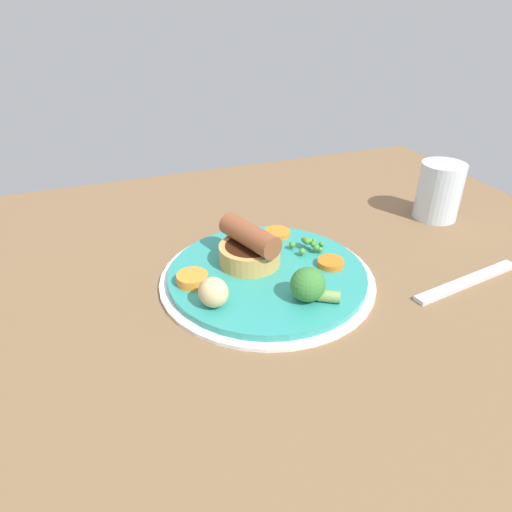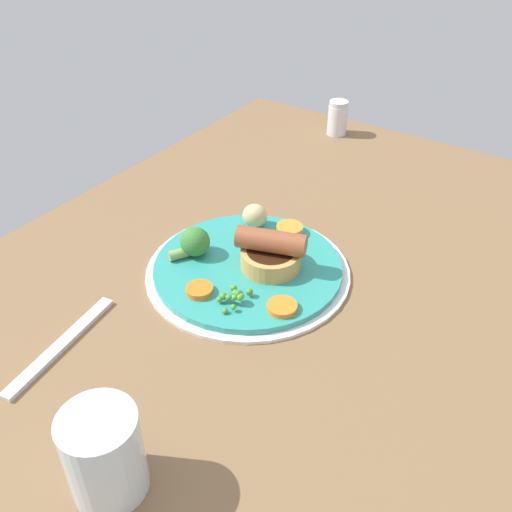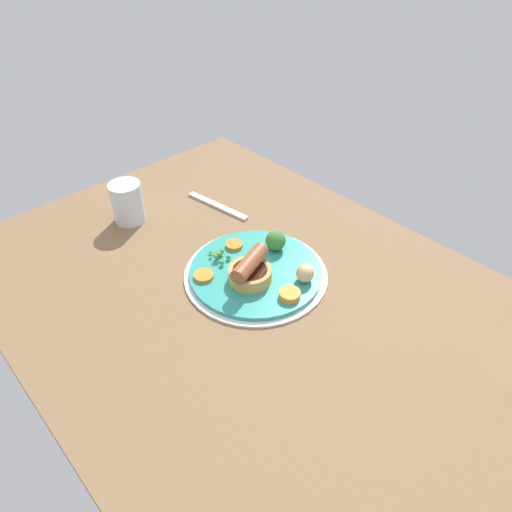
{
  "view_description": "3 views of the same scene",
  "coord_description": "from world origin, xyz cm",
  "views": [
    {
      "loc": [
        -17.9,
        -50.96,
        36.54
      ],
      "look_at": [
        -0.13,
        -4.02,
        6.99
      ],
      "focal_mm": 32.0,
      "sensor_mm": 36.0,
      "label": 1
    },
    {
      "loc": [
        52.71,
        32.24,
        51.79
      ],
      "look_at": [
        1.47,
        -2.68,
        6.46
      ],
      "focal_mm": 40.0,
      "sensor_mm": 36.0,
      "label": 2
    },
    {
      "loc": [
        -48.08,
        42.12,
        63.19
      ],
      "look_at": [
        2.2,
        -4.84,
        6.95
      ],
      "focal_mm": 32.0,
      "sensor_mm": 36.0,
      "label": 3
    }
  ],
  "objects": [
    {
      "name": "pea_pile",
      "position": [
        8.9,
        -0.93,
        5.44
      ],
      "size": [
        5.22,
        3.42,
        1.89
      ],
      "color": "#428629",
      "rests_on": "dinner_plate"
    },
    {
      "name": "dining_table",
      "position": [
        0.0,
        0.0,
        1.5
      ],
      "size": [
        110.0,
        80.0,
        3.0
      ],
      "primitive_type": "cube",
      "color": "brown",
      "rests_on": "ground"
    },
    {
      "name": "drinking_glass",
      "position": [
        35.16,
        3.92,
        7.7
      ],
      "size": [
        7.14,
        7.14,
        9.39
      ],
      "primitive_type": "cylinder",
      "color": "silver",
      "rests_on": "dining_table"
    },
    {
      "name": "broccoli_floret_near",
      "position": [
        3.67,
        -11.67,
        6.4
      ],
      "size": [
        5.82,
        4.74,
        4.19
      ],
      "rotation": [
        0.0,
        0.0,
        2.6
      ],
      "color": "#387A33",
      "rests_on": "dinner_plate"
    },
    {
      "name": "fork",
      "position": [
        25.76,
        -14.16,
        3.3
      ],
      "size": [
        18.04,
        4.28,
        0.6
      ],
      "primitive_type": "cube",
      "rotation": [
        0.0,
        0.0,
        0.15
      ],
      "color": "silver",
      "rests_on": "dining_table"
    },
    {
      "name": "carrot_slice_3",
      "position": [
        6.63,
        4.79,
        4.77
      ],
      "size": [
        4.34,
        4.34,
        0.75
      ],
      "primitive_type": "cylinder",
      "rotation": [
        0.0,
        0.0,
        1.71
      ],
      "color": "orange",
      "rests_on": "dinner_plate"
    },
    {
      "name": "potato_chunk_0",
      "position": [
        -7.2,
        -8.79,
        6.22
      ],
      "size": [
        4.67,
        4.86,
        3.64
      ],
      "primitive_type": "ellipsoid",
      "rotation": [
        0.0,
        0.0,
        5.16
      ],
      "color": "#CCB77F",
      "rests_on": "dinner_plate"
    },
    {
      "name": "carrot_slice_2",
      "position": [
        9.88,
        -5.78,
        4.82
      ],
      "size": [
        4.9,
        4.9,
        0.83
      ],
      "primitive_type": "cylinder",
      "rotation": [
        0.0,
        0.0,
        3.7
      ],
      "color": "orange",
      "rests_on": "dinner_plate"
    },
    {
      "name": "salt_shaker",
      "position": [
        -46.98,
        -15.71,
        6.41
      ],
      "size": [
        3.97,
        3.97,
        6.9
      ],
      "color": "silver",
      "rests_on": "dining_table"
    },
    {
      "name": "dinner_plate",
      "position": [
        1.45,
        -4.05,
        3.57
      ],
      "size": [
        28.35,
        28.35,
        1.4
      ],
      "color": "silver",
      "rests_on": "dining_table"
    },
    {
      "name": "carrot_slice_0",
      "position": [
        -8.44,
        -3.37,
        5.04
      ],
      "size": [
        4.46,
        4.46,
        1.27
      ],
      "primitive_type": "cylinder",
      "rotation": [
        0.0,
        0.0,
        4.58
      ],
      "color": "orange",
      "rests_on": "dinner_plate"
    },
    {
      "name": "sausage_pudding",
      "position": [
        0.25,
        -1.24,
        6.69
      ],
      "size": [
        8.25,
        9.92,
        5.75
      ],
      "rotation": [
        0.0,
        0.0,
        5.04
      ],
      "color": "tan",
      "rests_on": "dinner_plate"
    }
  ]
}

